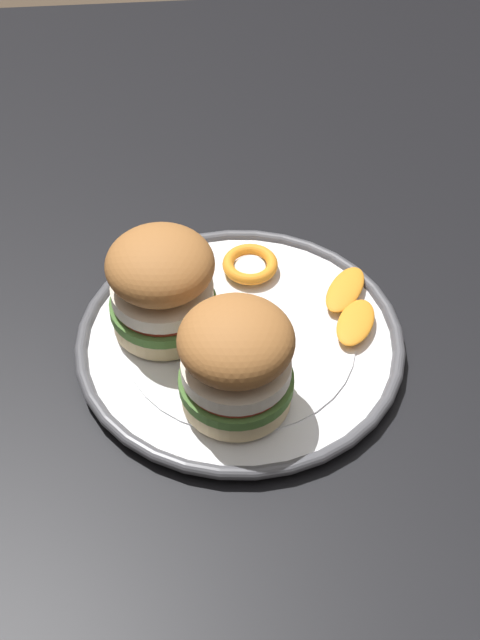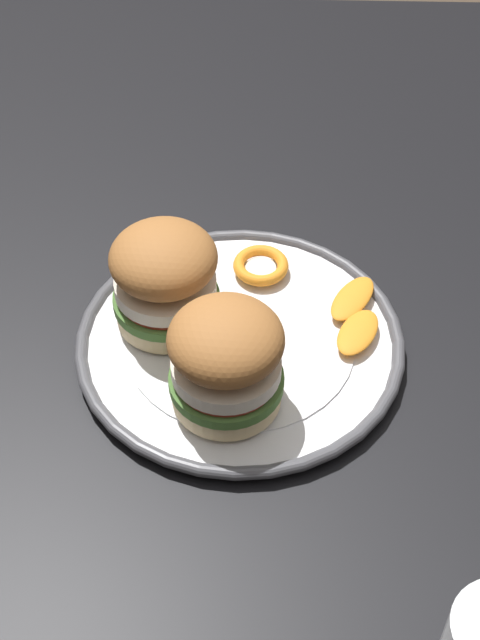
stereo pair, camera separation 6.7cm
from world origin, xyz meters
name	(u,v)px [view 1 (the left image)]	position (x,y,z in m)	size (l,w,h in m)	color
ground_plane	(253,635)	(0.00, 0.00, 0.00)	(8.00, 8.00, 0.00)	#4C3D2D
dining_table	(259,368)	(0.00, 0.00, 0.62)	(1.22, 1.08, 0.71)	black
dinner_plate	(240,343)	(0.05, -0.02, 0.72)	(0.30, 0.30, 0.02)	white
sandwich_half_left	(236,360)	(0.12, -0.03, 0.78)	(0.13, 0.13, 0.10)	beige
sandwich_half_right	(162,284)	(0.03, -0.09, 0.78)	(0.13, 0.13, 0.10)	beige
orange_peel_curled	(251,326)	(0.04, -0.01, 0.73)	(0.06, 0.06, 0.01)	orange
orange_peel_strip_long	(356,322)	(0.04, 0.08, 0.73)	(0.07, 0.06, 0.01)	orange
orange_peel_strip_short	(344,286)	(0.00, 0.08, 0.73)	(0.07, 0.06, 0.01)	orange
orange_peel_small_curl	(250,264)	(-0.04, -0.01, 0.73)	(0.07, 0.07, 0.01)	orange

